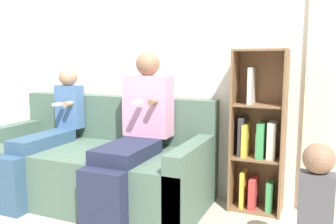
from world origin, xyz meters
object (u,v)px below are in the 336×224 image
at_px(couch, 95,166).
at_px(toddler_standing, 316,198).
at_px(adult_seated, 135,131).
at_px(child_seated, 46,133).
at_px(bookshelf, 258,139).

height_order(couch, toddler_standing, couch).
distance_m(adult_seated, child_seated, 0.89).
xyz_separation_m(child_seated, bookshelf, (1.82, 0.47, 0.01)).
bearing_deg(bookshelf, toddler_standing, -57.44).
distance_m(couch, bookshelf, 1.46).
bearing_deg(child_seated, bookshelf, 14.62).
relative_size(adult_seated, bookshelf, 0.99).
relative_size(couch, child_seated, 1.74).
height_order(adult_seated, toddler_standing, adult_seated).
distance_m(child_seated, toddler_standing, 2.31).
bearing_deg(bookshelf, child_seated, -165.38).
height_order(child_seated, bookshelf, bookshelf).
height_order(couch, bookshelf, bookshelf).
relative_size(toddler_standing, bookshelf, 0.57).
distance_m(child_seated, bookshelf, 1.88).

